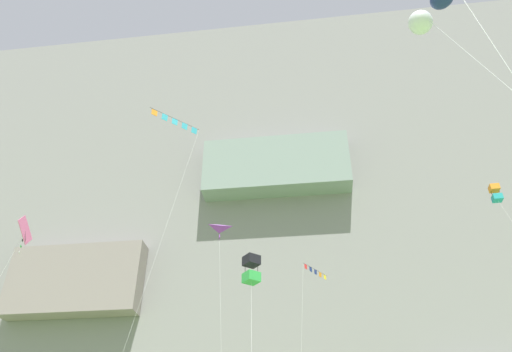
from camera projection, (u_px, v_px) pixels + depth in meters
cliff_face at (286, 253)px, 71.28m from camera, size 180.00×32.38×65.46m
kite_windsock_low_center at (440, 1)px, 15.50m from camera, size 2.73×6.62×16.12m
kite_box_high_left at (496, 194)px, 39.00m from camera, size 3.32×5.98×23.62m
kite_delta_mid_right at (219, 243)px, 46.68m from camera, size 3.32×5.89×23.69m
kite_banner_low_left at (172, 137)px, 36.52m from camera, size 3.94×3.92×26.87m
kite_box_near_cliff at (251, 269)px, 35.60m from camera, size 1.66×6.56×17.50m
kite_diamond_front_field at (22, 236)px, 32.78m from camera, size 3.27×2.89×18.70m
kite_banner_mid_center at (314, 290)px, 41.89m from camera, size 3.39×4.48×19.51m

